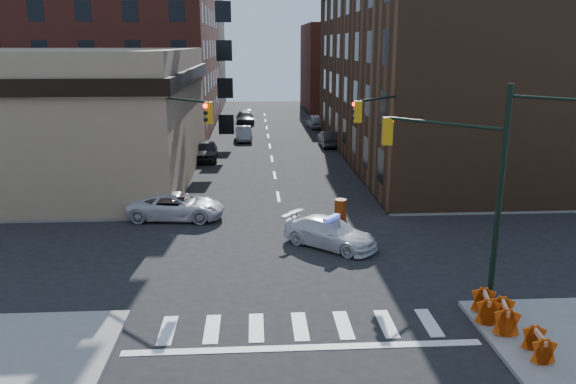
{
  "coord_description": "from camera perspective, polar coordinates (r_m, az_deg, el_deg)",
  "views": [
    {
      "loc": [
        -1.48,
        -24.12,
        9.4
      ],
      "look_at": [
        0.18,
        2.89,
        2.2
      ],
      "focal_mm": 35.0,
      "sensor_mm": 36.0,
      "label": 1
    }
  ],
  "objects": [
    {
      "name": "tree_ne_far",
      "position": [
        59.11,
        5.31,
        9.1
      ],
      "size": [
        3.0,
        3.0,
        4.85
      ],
      "color": "black",
      "rests_on": "sidewalk_ne"
    },
    {
      "name": "barricade_nw_a",
      "position": [
        33.3,
        -17.32,
        -1.07
      ],
      "size": [
        1.27,
        0.63,
        0.95
      ],
      "primitive_type": null,
      "rotation": [
        0.0,
        0.0,
        -0.0
      ],
      "color": "red",
      "rests_on": "sidewalk_nw"
    },
    {
      "name": "bank_building",
      "position": [
        43.76,
        -24.46,
        7.15
      ],
      "size": [
        22.0,
        22.0,
        9.0
      ],
      "primitive_type": "cube",
      "color": "#91775F",
      "rests_on": "ground"
    },
    {
      "name": "pedestrian_c",
      "position": [
        33.07,
        -20.87,
        -0.83
      ],
      "size": [
        0.93,
        1.03,
        1.69
      ],
      "primitive_type": "imported",
      "rotation": [
        0.0,
        0.0,
        0.92
      ],
      "color": "black",
      "rests_on": "sidewalk_nw"
    },
    {
      "name": "police_car",
      "position": [
        26.77,
        4.28,
        -4.15
      ],
      "size": [
        4.83,
        4.49,
        1.37
      ],
      "primitive_type": "imported",
      "rotation": [
        0.0,
        0.0,
        0.87
      ],
      "color": "silver",
      "rests_on": "ground"
    },
    {
      "name": "pickup",
      "position": [
        31.45,
        -11.27,
        -1.4
      ],
      "size": [
        5.44,
        2.93,
        1.45
      ],
      "primitive_type": "imported",
      "rotation": [
        0.0,
        0.0,
        1.47
      ],
      "color": "silver",
      "rests_on": "ground"
    },
    {
      "name": "parked_car_enear",
      "position": [
        52.88,
        4.14,
        5.39
      ],
      "size": [
        1.62,
        4.29,
        1.4
      ],
      "primitive_type": "imported",
      "rotation": [
        0.0,
        0.0,
        3.17
      ],
      "color": "black",
      "rests_on": "ground"
    },
    {
      "name": "barrel_road",
      "position": [
        30.86,
        5.35,
        -1.78
      ],
      "size": [
        0.81,
        0.81,
        1.15
      ],
      "primitive_type": "cylinder",
      "rotation": [
        0.0,
        0.0,
        -0.3
      ],
      "color": "#E45D0A",
      "rests_on": "ground"
    },
    {
      "name": "parked_car_wdeep",
      "position": [
        67.97,
        -4.38,
        7.53
      ],
      "size": [
        2.3,
        5.15,
        1.47
      ],
      "primitive_type": "imported",
      "rotation": [
        0.0,
        0.0,
        0.05
      ],
      "color": "black",
      "rests_on": "ground"
    },
    {
      "name": "pedestrian_a",
      "position": [
        35.28,
        -15.73,
        0.5
      ],
      "size": [
        0.7,
        0.59,
        1.64
      ],
      "primitive_type": "imported",
      "rotation": [
        0.0,
        0.0,
        -0.39
      ],
      "color": "black",
      "rests_on": "sidewalk_nw"
    },
    {
      "name": "parked_car_wfar",
      "position": [
        56.09,
        -4.54,
        5.94
      ],
      "size": [
        1.77,
        4.37,
        1.41
      ],
      "primitive_type": "imported",
      "rotation": [
        0.0,
        0.0,
        0.07
      ],
      "color": "#919399",
      "rests_on": "ground"
    },
    {
      "name": "barricade_nw_b",
      "position": [
        32.58,
        -18.22,
        -1.49
      ],
      "size": [
        1.38,
        0.91,
        0.95
      ],
      "primitive_type": null,
      "rotation": [
        0.0,
        0.0,
        0.24
      ],
      "color": "red",
      "rests_on": "sidewalk_nw"
    },
    {
      "name": "parked_car_efar",
      "position": [
        64.39,
        2.76,
        7.08
      ],
      "size": [
        1.91,
        3.96,
        1.3
      ],
      "primitive_type": "imported",
      "rotation": [
        0.0,
        0.0,
        3.24
      ],
      "color": "#94969C",
      "rests_on": "ground"
    },
    {
      "name": "filler_ne",
      "position": [
        83.63,
        7.33,
        12.46
      ],
      "size": [
        16.0,
        16.0,
        12.0
      ],
      "primitive_type": "cube",
      "color": "maroon",
      "rests_on": "ground"
    },
    {
      "name": "barricade_se_a",
      "position": [
        20.85,
        19.43,
        -10.95
      ],
      "size": [
        0.86,
        1.33,
        0.92
      ],
      "primitive_type": null,
      "rotation": [
        0.0,
        0.0,
        1.36
      ],
      "color": "#D14109",
      "rests_on": "sidewalk_se"
    },
    {
      "name": "tree_ne_near",
      "position": [
        51.26,
        6.67,
        8.18
      ],
      "size": [
        3.0,
        3.0,
        4.85
      ],
      "color": "black",
      "rests_on": "sidewalk_ne"
    },
    {
      "name": "parked_car_wnear",
      "position": [
        46.94,
        -8.39,
        4.21
      ],
      "size": [
        2.09,
        4.86,
        1.63
      ],
      "primitive_type": "imported",
      "rotation": [
        0.0,
        0.0,
        0.03
      ],
      "color": "black",
      "rests_on": "ground"
    },
    {
      "name": "commercial_row_ne",
      "position": [
        48.87,
        14.02,
        11.66
      ],
      "size": [
        14.0,
        34.0,
        14.0
      ],
      "primitive_type": "cube",
      "color": "#4B311E",
      "rests_on": "ground"
    },
    {
      "name": "barrel_bank",
      "position": [
        32.15,
        -10.56,
        -1.44
      ],
      "size": [
        0.66,
        0.66,
        0.99
      ],
      "primitive_type": "cylinder",
      "rotation": [
        0.0,
        0.0,
        -0.23
      ],
      "color": "#BF4F09",
      "rests_on": "ground"
    },
    {
      "name": "signal_pole_ne",
      "position": [
        30.78,
        10.33,
        5.2
      ],
      "size": [
        3.67,
        3.58,
        8.0
      ],
      "rotation": [
        0.0,
        0.0,
        -2.36
      ],
      "color": "black",
      "rests_on": "sidewalk_ne"
    },
    {
      "name": "signal_pole_se",
      "position": [
        20.62,
        17.97,
        0.74
      ],
      "size": [
        5.4,
        5.27,
        8.0
      ],
      "rotation": [
        0.0,
        0.0,
        2.36
      ],
      "color": "black",
      "rests_on": "sidewalk_se"
    },
    {
      "name": "ground",
      "position": [
        25.93,
        -0.01,
        -6.36
      ],
      "size": [
        140.0,
        140.0,
        0.0
      ],
      "primitive_type": "plane",
      "color": "black",
      "rests_on": "ground"
    },
    {
      "name": "apartment_block",
      "position": [
        66.39,
        -19.17,
        16.36
      ],
      "size": [
        25.0,
        25.0,
        24.0
      ],
      "primitive_type": "cube",
      "color": "maroon",
      "rests_on": "ground"
    },
    {
      "name": "sidewalk_nw",
      "position": [
        61.52,
        -24.04,
        4.89
      ],
      "size": [
        34.0,
        54.5,
        0.15
      ],
      "primitive_type": "cube",
      "color": "gray",
      "rests_on": "ground"
    },
    {
      "name": "barricade_se_c",
      "position": [
        19.14,
        24.1,
        -14.03
      ],
      "size": [
        0.66,
        1.14,
        0.81
      ],
      "primitive_type": null,
      "rotation": [
        0.0,
        0.0,
        1.45
      ],
      "color": "#C96809",
      "rests_on": "sidewalk_se"
    },
    {
      "name": "sidewalk_ne",
      "position": [
        62.61,
        19.64,
        5.47
      ],
      "size": [
        34.0,
        54.5,
        0.15
      ],
      "primitive_type": "cube",
      "color": "gray",
      "rests_on": "ground"
    },
    {
      "name": "filler_nw",
      "position": [
        87.35,
        -13.47,
        13.59
      ],
      "size": [
        20.0,
        18.0,
        16.0
      ],
      "primitive_type": "cube",
      "color": "brown",
      "rests_on": "ground"
    },
    {
      "name": "signal_pole_nw",
      "position": [
        30.21,
        -11.83,
        4.94
      ],
      "size": [
        3.58,
        3.67,
        8.0
      ],
      "rotation": [
        0.0,
        0.0,
        -0.79
      ],
      "color": "black",
      "rests_on": "sidewalk_nw"
    },
    {
      "name": "barricade_se_b",
      "position": [
        20.34,
        21.09,
        -11.75
      ],
      "size": [
        0.91,
        1.36,
        0.94
      ],
      "primitive_type": null,
      "rotation": [
        0.0,
        0.0,
        1.33
      ],
      "color": "#C13209",
      "rests_on": "sidewalk_se"
    },
    {
      "name": "pedestrian_b",
      "position": [
        32.32,
        -18.18,
        -0.81
      ],
      "size": [
        1.01,
        0.85,
        1.83
      ],
      "primitive_type": "imported",
      "rotation": [
        0.0,
        0.0,
        -0.2
      ],
      "color": "black",
      "rests_on": "sidewalk_nw"
    }
  ]
}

